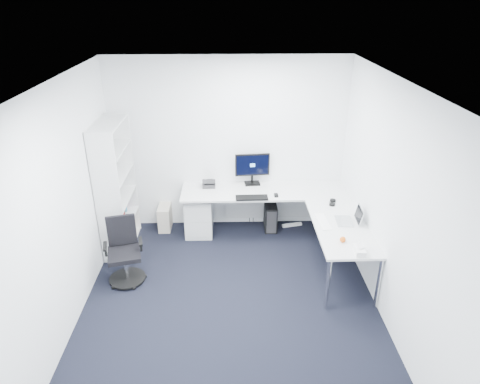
{
  "coord_description": "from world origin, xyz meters",
  "views": [
    {
      "loc": [
        0.0,
        -4.16,
        3.52
      ],
      "look_at": [
        0.15,
        1.05,
        1.05
      ],
      "focal_mm": 32.0,
      "sensor_mm": 36.0,
      "label": 1
    }
  ],
  "objects_px": {
    "l_desk": "(266,223)",
    "laptop": "(345,215)",
    "bookshelf": "(115,187)",
    "task_chair": "(124,253)",
    "monitor": "(252,169)"
  },
  "relations": [
    {
      "from": "l_desk",
      "to": "bookshelf",
      "type": "distance_m",
      "value": 2.25
    },
    {
      "from": "monitor",
      "to": "laptop",
      "type": "height_order",
      "value": "monitor"
    },
    {
      "from": "monitor",
      "to": "bookshelf",
      "type": "bearing_deg",
      "value": -170.3
    },
    {
      "from": "laptop",
      "to": "l_desk",
      "type": "bearing_deg",
      "value": 149.49
    },
    {
      "from": "l_desk",
      "to": "task_chair",
      "type": "distance_m",
      "value": 2.1
    },
    {
      "from": "bookshelf",
      "to": "task_chair",
      "type": "relative_size",
      "value": 2.17
    },
    {
      "from": "laptop",
      "to": "monitor",
      "type": "bearing_deg",
      "value": 136.41
    },
    {
      "from": "task_chair",
      "to": "laptop",
      "type": "relative_size",
      "value": 2.89
    },
    {
      "from": "l_desk",
      "to": "laptop",
      "type": "height_order",
      "value": "laptop"
    },
    {
      "from": "bookshelf",
      "to": "task_chair",
      "type": "distance_m",
      "value": 1.08
    },
    {
      "from": "bookshelf",
      "to": "laptop",
      "type": "bearing_deg",
      "value": -12.73
    },
    {
      "from": "task_chair",
      "to": "laptop",
      "type": "distance_m",
      "value": 2.92
    },
    {
      "from": "bookshelf",
      "to": "task_chair",
      "type": "xyz_separation_m",
      "value": [
        0.26,
        -0.91,
        -0.52
      ]
    },
    {
      "from": "l_desk",
      "to": "task_chair",
      "type": "xyz_separation_m",
      "value": [
        -1.92,
        -0.86,
        0.07
      ]
    },
    {
      "from": "bookshelf",
      "to": "laptop",
      "type": "height_order",
      "value": "bookshelf"
    }
  ]
}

